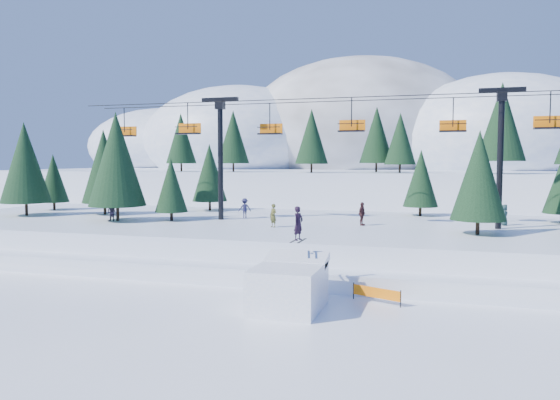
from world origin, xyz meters
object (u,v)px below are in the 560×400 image
(chairlift, at_px, (339,138))
(banner_near, at_px, (376,293))
(banner_far, at_px, (493,288))
(jump_kicker, at_px, (289,285))

(chairlift, relative_size, banner_near, 17.37)
(chairlift, xyz_separation_m, banner_near, (4.67, -14.17, -8.78))
(banner_near, relative_size, banner_far, 1.00)
(jump_kicker, xyz_separation_m, chairlift, (-0.56, 16.64, 8.09))
(jump_kicker, bearing_deg, chairlift, 91.94)
(jump_kicker, xyz_separation_m, banner_near, (4.11, 2.48, -0.69))
(jump_kicker, height_order, banner_near, jump_kicker)
(chairlift, distance_m, banner_far, 17.81)
(chairlift, bearing_deg, banner_near, -71.74)
(banner_far, bearing_deg, chairlift, 133.67)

